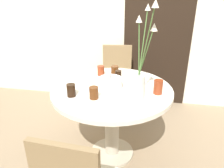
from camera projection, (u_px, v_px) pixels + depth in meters
name	position (u px, v px, depth m)	size (l,w,h in m)	color
ground_plane	(112.00, 153.00, 2.28)	(16.00, 16.00, 0.00)	#89755B
wall_back	(130.00, 11.00, 2.91)	(8.00, 0.05, 2.60)	beige
doorway_panel	(157.00, 33.00, 2.93)	(0.90, 0.01, 2.05)	black
dining_table	(112.00, 103.00, 2.04)	(1.09, 1.09, 0.75)	silver
chair_right_flank	(117.00, 76.00, 2.89)	(0.44, 0.44, 0.90)	beige
birthday_cake	(110.00, 83.00, 1.96)	(0.22, 0.22, 0.14)	white
flower_vase	(140.00, 75.00, 1.69)	(0.17, 0.27, 0.77)	silver
side_plate	(135.00, 79.00, 2.15)	(0.17, 0.17, 0.01)	silver
drink_glass_0	(115.00, 71.00, 2.22)	(0.08, 0.08, 0.11)	#51280F
drink_glass_1	(94.00, 93.00, 1.77)	(0.08, 0.08, 0.10)	#51280F
drink_glass_2	(101.00, 70.00, 2.25)	(0.07, 0.07, 0.10)	maroon
drink_glass_3	(118.00, 76.00, 2.12)	(0.06, 0.06, 0.10)	black
drink_glass_4	(158.00, 87.00, 1.85)	(0.08, 0.08, 0.12)	maroon
drink_glass_5	(71.00, 90.00, 1.81)	(0.07, 0.07, 0.11)	black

